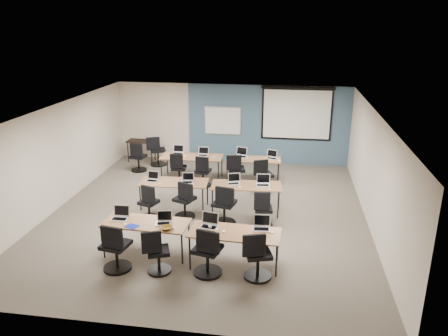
% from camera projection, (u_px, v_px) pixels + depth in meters
% --- Properties ---
extents(floor, '(8.00, 9.00, 0.02)m').
position_uv_depth(floor, '(208.00, 213.00, 11.31)').
color(floor, '#6B6354').
rests_on(floor, ground).
extents(ceiling, '(8.00, 9.00, 0.02)m').
position_uv_depth(ceiling, '(207.00, 110.00, 10.43)').
color(ceiling, white).
rests_on(ceiling, ground).
extents(wall_back, '(8.00, 0.04, 2.70)m').
position_uv_depth(wall_back, '(232.00, 124.00, 15.08)').
color(wall_back, beige).
rests_on(wall_back, ground).
extents(wall_front, '(8.00, 0.04, 2.70)m').
position_uv_depth(wall_front, '(152.00, 255.00, 6.66)').
color(wall_front, beige).
rests_on(wall_front, ground).
extents(wall_left, '(0.04, 9.00, 2.70)m').
position_uv_depth(wall_left, '(58.00, 157.00, 11.44)').
color(wall_left, beige).
rests_on(wall_left, ground).
extents(wall_right, '(0.04, 9.00, 2.70)m').
position_uv_depth(wall_right, '(374.00, 172.00, 10.29)').
color(wall_right, beige).
rests_on(wall_right, ground).
extents(blue_accent_panel, '(5.50, 0.04, 2.70)m').
position_uv_depth(blue_accent_panel, '(268.00, 125.00, 14.87)').
color(blue_accent_panel, '#3D5977').
rests_on(blue_accent_panel, wall_back).
extents(whiteboard, '(1.28, 0.03, 0.98)m').
position_uv_depth(whiteboard, '(223.00, 121.00, 15.02)').
color(whiteboard, silver).
rests_on(whiteboard, wall_back).
extents(projector_screen, '(2.40, 0.10, 1.82)m').
position_uv_depth(projector_screen, '(297.00, 111.00, 14.50)').
color(projector_screen, black).
rests_on(projector_screen, wall_back).
extents(training_table_front_left, '(1.81, 0.75, 0.73)m').
position_uv_depth(training_table_front_left, '(146.00, 224.00, 9.17)').
color(training_table_front_left, olive).
rests_on(training_table_front_left, floor).
extents(training_table_front_right, '(1.83, 0.76, 0.73)m').
position_uv_depth(training_table_front_right, '(235.00, 234.00, 8.74)').
color(training_table_front_right, olive).
rests_on(training_table_front_right, floor).
extents(training_table_mid_left, '(1.79, 0.74, 0.73)m').
position_uv_depth(training_table_mid_left, '(174.00, 183.00, 11.45)').
color(training_table_mid_left, '#9C7240').
rests_on(training_table_mid_left, floor).
extents(training_table_mid_right, '(1.79, 0.75, 0.73)m').
position_uv_depth(training_table_mid_right, '(246.00, 187.00, 11.22)').
color(training_table_mid_right, '#985929').
rests_on(training_table_mid_right, floor).
extents(training_table_back_left, '(1.91, 0.80, 0.73)m').
position_uv_depth(training_table_back_left, '(192.00, 158.00, 13.56)').
color(training_table_back_left, brown).
rests_on(training_table_back_left, floor).
extents(training_table_back_right, '(1.66, 0.69, 0.73)m').
position_uv_depth(training_table_back_right, '(253.00, 160.00, 13.33)').
color(training_table_back_right, brown).
rests_on(training_table_back_right, floor).
extents(laptop_0, '(0.35, 0.30, 0.27)m').
position_uv_depth(laptop_0, '(120.00, 216.00, 9.31)').
color(laptop_0, '#A7A7B0').
rests_on(laptop_0, training_table_front_left).
extents(mouse_0, '(0.08, 0.10, 0.03)m').
position_uv_depth(mouse_0, '(125.00, 224.00, 9.06)').
color(mouse_0, white).
rests_on(mouse_0, training_table_front_left).
extents(task_chair_0, '(0.57, 0.57, 1.04)m').
position_uv_depth(task_chair_0, '(115.00, 251.00, 8.61)').
color(task_chair_0, black).
rests_on(task_chair_0, floor).
extents(laptop_1, '(0.32, 0.27, 0.24)m').
position_uv_depth(laptop_1, '(164.00, 220.00, 9.10)').
color(laptop_1, silver).
rests_on(laptop_1, training_table_front_left).
extents(mouse_1, '(0.08, 0.11, 0.03)m').
position_uv_depth(mouse_1, '(174.00, 228.00, 8.89)').
color(mouse_1, white).
rests_on(mouse_1, training_table_front_left).
extents(task_chair_1, '(0.50, 0.48, 0.96)m').
position_uv_depth(task_chair_1, '(157.00, 255.00, 8.53)').
color(task_chair_1, black).
rests_on(task_chair_1, floor).
extents(laptop_2, '(0.36, 0.31, 0.27)m').
position_uv_depth(laptop_2, '(209.00, 223.00, 8.96)').
color(laptop_2, '#B3B4BE').
rests_on(laptop_2, training_table_front_right).
extents(mouse_2, '(0.08, 0.11, 0.04)m').
position_uv_depth(mouse_2, '(224.00, 231.00, 8.73)').
color(mouse_2, white).
rests_on(mouse_2, training_table_front_right).
extents(task_chair_2, '(0.57, 0.57, 1.04)m').
position_uv_depth(task_chair_2, '(208.00, 255.00, 8.45)').
color(task_chair_2, black).
rests_on(task_chair_2, floor).
extents(laptop_3, '(0.35, 0.30, 0.26)m').
position_uv_depth(laptop_3, '(262.00, 225.00, 8.86)').
color(laptop_3, '#AEADB9').
rests_on(laptop_3, training_table_front_right).
extents(mouse_3, '(0.07, 0.11, 0.04)m').
position_uv_depth(mouse_3, '(272.00, 232.00, 8.69)').
color(mouse_3, white).
rests_on(mouse_3, training_table_front_right).
extents(task_chair_3, '(0.56, 0.54, 1.02)m').
position_uv_depth(task_chair_3, '(257.00, 259.00, 8.33)').
color(task_chair_3, black).
rests_on(task_chair_3, floor).
extents(laptop_4, '(0.31, 0.26, 0.24)m').
position_uv_depth(laptop_4, '(152.00, 178.00, 11.50)').
color(laptop_4, silver).
rests_on(laptop_4, training_table_mid_left).
extents(mouse_4, '(0.08, 0.10, 0.03)m').
position_uv_depth(mouse_4, '(160.00, 183.00, 11.30)').
color(mouse_4, white).
rests_on(mouse_4, training_table_mid_left).
extents(task_chair_4, '(0.48, 0.46, 0.95)m').
position_uv_depth(task_chair_4, '(149.00, 205.00, 10.83)').
color(task_chair_4, black).
rests_on(task_chair_4, floor).
extents(laptop_5, '(0.31, 0.26, 0.24)m').
position_uv_depth(laptop_5, '(187.00, 180.00, 11.40)').
color(laptop_5, '#ADADB6').
rests_on(laptop_5, training_table_mid_left).
extents(mouse_5, '(0.08, 0.11, 0.04)m').
position_uv_depth(mouse_5, '(193.00, 184.00, 11.23)').
color(mouse_5, white).
rests_on(mouse_5, training_table_mid_left).
extents(task_chair_5, '(0.55, 0.52, 1.00)m').
position_uv_depth(task_chair_5, '(185.00, 203.00, 10.92)').
color(task_chair_5, black).
rests_on(task_chair_5, floor).
extents(laptop_6, '(0.33, 0.28, 0.25)m').
position_uv_depth(laptop_6, '(234.00, 181.00, 11.31)').
color(laptop_6, '#B2B3BA').
rests_on(laptop_6, training_table_mid_right).
extents(mouse_6, '(0.08, 0.11, 0.03)m').
position_uv_depth(mouse_6, '(240.00, 187.00, 11.05)').
color(mouse_6, white).
rests_on(mouse_6, training_table_mid_right).
extents(task_chair_6, '(0.57, 0.57, 1.05)m').
position_uv_depth(task_chair_6, '(224.00, 208.00, 10.55)').
color(task_chair_6, black).
rests_on(task_chair_6, floor).
extents(laptop_7, '(0.36, 0.30, 0.27)m').
position_uv_depth(laptop_7, '(263.00, 183.00, 11.19)').
color(laptop_7, silver).
rests_on(laptop_7, training_table_mid_right).
extents(mouse_7, '(0.08, 0.11, 0.03)m').
position_uv_depth(mouse_7, '(270.00, 189.00, 10.89)').
color(mouse_7, white).
rests_on(mouse_7, training_table_mid_right).
extents(task_chair_7, '(0.47, 0.47, 0.96)m').
position_uv_depth(task_chair_7, '(263.00, 212.00, 10.44)').
color(task_chair_7, black).
rests_on(task_chair_7, floor).
extents(laptop_8, '(0.34, 0.29, 0.26)m').
position_uv_depth(laptop_8, '(178.00, 151.00, 13.83)').
color(laptop_8, silver).
rests_on(laptop_8, training_table_back_left).
extents(mouse_8, '(0.06, 0.09, 0.03)m').
position_uv_depth(mouse_8, '(185.00, 156.00, 13.57)').
color(mouse_8, white).
rests_on(mouse_8, training_table_back_left).
extents(task_chair_8, '(0.48, 0.48, 0.96)m').
position_uv_depth(task_chair_8, '(178.00, 170.00, 13.31)').
color(task_chair_8, black).
rests_on(task_chair_8, floor).
extents(laptop_9, '(0.33, 0.28, 0.25)m').
position_uv_depth(laptop_9, '(203.00, 153.00, 13.64)').
color(laptop_9, '#B7B7BC').
rests_on(laptop_9, training_table_back_left).
extents(mouse_9, '(0.09, 0.12, 0.04)m').
position_uv_depth(mouse_9, '(214.00, 157.00, 13.44)').
color(mouse_9, white).
rests_on(mouse_9, training_table_back_left).
extents(task_chair_9, '(0.49, 0.49, 0.97)m').
position_uv_depth(task_chair_9, '(203.00, 174.00, 13.00)').
color(task_chair_9, black).
rests_on(task_chair_9, floor).
extents(laptop_10, '(0.36, 0.31, 0.27)m').
position_uv_depth(laptop_10, '(241.00, 154.00, 13.54)').
color(laptop_10, silver).
rests_on(laptop_10, training_table_back_right).
extents(mouse_10, '(0.06, 0.10, 0.03)m').
position_uv_depth(mouse_10, '(248.00, 158.00, 13.32)').
color(mouse_10, white).
rests_on(mouse_10, training_table_back_right).
extents(task_chair_10, '(0.55, 0.55, 1.02)m').
position_uv_depth(task_chair_10, '(236.00, 173.00, 13.01)').
color(task_chair_10, black).
rests_on(task_chair_10, floor).
extents(laptop_11, '(0.32, 0.28, 0.25)m').
position_uv_depth(laptop_11, '(272.00, 156.00, 13.34)').
color(laptop_11, silver).
rests_on(laptop_11, training_table_back_right).
extents(mouse_11, '(0.09, 0.12, 0.04)m').
position_uv_depth(mouse_11, '(279.00, 161.00, 13.10)').
color(mouse_11, white).
rests_on(mouse_11, training_table_back_right).
extents(task_chair_11, '(0.56, 0.52, 1.00)m').
position_uv_depth(task_chair_11, '(263.00, 178.00, 12.62)').
color(task_chair_11, black).
rests_on(task_chair_11, floor).
extents(blue_mousepad, '(0.30, 0.28, 0.01)m').
position_uv_depth(blue_mousepad, '(132.00, 226.00, 8.97)').
color(blue_mousepad, '#0D1D92').
rests_on(blue_mousepad, training_table_front_left).
extents(snack_bowl, '(0.34, 0.34, 0.07)m').
position_uv_depth(snack_bowl, '(167.00, 228.00, 8.84)').
color(snack_bowl, olive).
rests_on(snack_bowl, training_table_front_left).
extents(snack_plate, '(0.17, 0.17, 0.01)m').
position_uv_depth(snack_plate, '(214.00, 229.00, 8.86)').
color(snack_plate, white).
rests_on(snack_plate, training_table_front_right).
extents(coffee_cup, '(0.08, 0.08, 0.06)m').
position_uv_depth(coffee_cup, '(210.00, 227.00, 8.85)').
color(coffee_cup, silver).
rests_on(coffee_cup, snack_plate).
extents(utility_table, '(0.96, 0.54, 0.75)m').
position_uv_depth(utility_table, '(141.00, 143.00, 15.27)').
color(utility_table, black).
rests_on(utility_table, floor).
extents(spare_chair_a, '(0.59, 0.56, 1.04)m').
position_uv_depth(spare_chair_a, '(157.00, 153.00, 14.88)').
color(spare_chair_a, black).
rests_on(spare_chair_a, floor).
extents(spare_chair_b, '(0.52, 0.52, 1.00)m').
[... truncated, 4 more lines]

